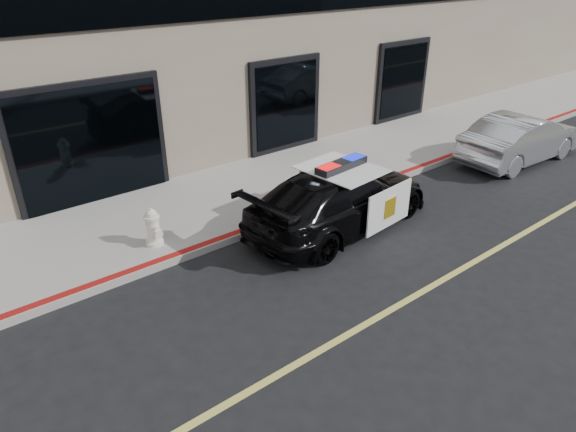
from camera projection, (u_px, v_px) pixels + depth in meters
ground at (336, 341)px, 7.79m from camera, size 120.00×120.00×0.00m
sidewalk_n at (174, 215)px, 11.40m from camera, size 60.00×3.50×0.15m
police_car at (340, 198)px, 10.77m from camera, size 2.73×4.91×1.49m
silver_sedan at (521, 138)px, 14.25m from camera, size 1.78×4.20×1.34m
fire_hydrant at (153, 228)px, 9.93m from camera, size 0.35×0.49×0.78m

